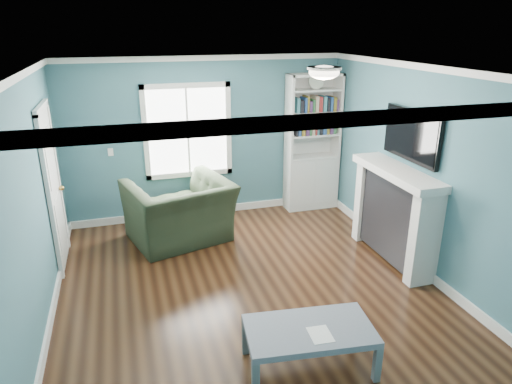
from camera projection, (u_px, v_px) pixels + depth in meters
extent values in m
plane|color=black|center=(249.00, 289.00, 5.57)|extent=(5.00, 5.00, 0.00)
plane|color=#41777F|center=(207.00, 139.00, 7.37)|extent=(4.50, 0.00, 4.50)
plane|color=#41777F|center=(357.00, 317.00, 2.87)|extent=(4.50, 0.00, 4.50)
plane|color=#41777F|center=(31.00, 211.00, 4.52)|extent=(0.00, 5.00, 5.00)
plane|color=#41777F|center=(421.00, 171.00, 5.73)|extent=(0.00, 5.00, 5.00)
plane|color=white|center=(248.00, 70.00, 4.67)|extent=(5.00, 5.00, 0.00)
cube|color=white|center=(209.00, 210.00, 7.78)|extent=(4.50, 0.03, 0.12)
cube|color=white|center=(52.00, 316.00, 4.95)|extent=(0.03, 5.00, 0.12)
cube|color=white|center=(408.00, 259.00, 6.15)|extent=(0.03, 5.00, 0.12)
cube|color=white|center=(204.00, 58.00, 6.92)|extent=(4.50, 0.04, 0.08)
cube|color=white|center=(373.00, 118.00, 2.46)|extent=(4.50, 0.04, 0.08)
cube|color=white|center=(9.00, 81.00, 4.09)|extent=(0.04, 5.00, 0.08)
cube|color=white|center=(433.00, 68.00, 5.29)|extent=(0.04, 5.00, 0.08)
cube|color=white|center=(188.00, 131.00, 7.23)|extent=(1.24, 0.01, 1.34)
cube|color=white|center=(145.00, 134.00, 7.04)|extent=(0.08, 0.06, 1.50)
cube|color=white|center=(228.00, 129.00, 7.40)|extent=(0.08, 0.06, 1.50)
cube|color=white|center=(190.00, 174.00, 7.46)|extent=(1.40, 0.06, 0.08)
cube|color=white|center=(185.00, 86.00, 6.98)|extent=(1.40, 0.06, 0.08)
cube|color=white|center=(188.00, 131.00, 7.22)|extent=(1.24, 0.03, 0.03)
cube|color=white|center=(188.00, 131.00, 7.22)|extent=(0.03, 0.03, 1.34)
cube|color=silver|center=(311.00, 182.00, 7.96)|extent=(0.90, 0.35, 0.90)
cube|color=silver|center=(289.00, 118.00, 7.44)|extent=(0.04, 0.35, 1.40)
cube|color=silver|center=(337.00, 115.00, 7.68)|extent=(0.04, 0.35, 1.40)
cube|color=silver|center=(310.00, 115.00, 7.71)|extent=(0.90, 0.02, 1.40)
cube|color=silver|center=(315.00, 75.00, 7.33)|extent=(0.90, 0.35, 0.04)
cube|color=silver|center=(312.00, 156.00, 7.79)|extent=(0.84, 0.33, 0.03)
cube|color=silver|center=(313.00, 135.00, 7.66)|extent=(0.84, 0.33, 0.03)
cube|color=silver|center=(314.00, 112.00, 7.53)|extent=(0.84, 0.33, 0.03)
cube|color=silver|center=(315.00, 90.00, 7.41)|extent=(0.84, 0.33, 0.03)
cube|color=black|center=(313.00, 127.00, 7.60)|extent=(0.70, 0.25, 0.22)
cube|color=#264C8C|center=(314.00, 105.00, 7.47)|extent=(0.70, 0.25, 0.22)
cylinder|color=beige|center=(316.00, 81.00, 7.31)|extent=(0.26, 0.06, 0.26)
cube|color=black|center=(395.00, 218.00, 6.11)|extent=(0.30, 1.20, 1.10)
cube|color=black|center=(392.00, 232.00, 6.17)|extent=(0.22, 0.65, 0.70)
cube|color=silver|center=(425.00, 239.00, 5.50)|extent=(0.36, 0.16, 1.20)
cube|color=silver|center=(368.00, 201.00, 6.70)|extent=(0.36, 0.16, 1.20)
cube|color=silver|center=(397.00, 172.00, 5.87)|extent=(0.44, 1.58, 0.10)
cube|color=black|center=(412.00, 135.00, 5.75)|extent=(0.06, 1.10, 0.65)
cube|color=silver|center=(53.00, 191.00, 5.88)|extent=(0.04, 0.80, 2.05)
cube|color=white|center=(50.00, 203.00, 5.47)|extent=(0.05, 0.08, 2.13)
cube|color=white|center=(58.00, 180.00, 6.28)|extent=(0.05, 0.08, 2.13)
cube|color=white|center=(41.00, 108.00, 5.51)|extent=(0.05, 0.98, 0.08)
sphere|color=#BF8C3F|center=(62.00, 188.00, 6.19)|extent=(0.07, 0.07, 0.07)
ellipsoid|color=white|center=(324.00, 72.00, 5.03)|extent=(0.34, 0.34, 0.15)
cylinder|color=white|center=(324.00, 68.00, 5.01)|extent=(0.38, 0.38, 0.03)
cube|color=white|center=(111.00, 152.00, 6.99)|extent=(0.08, 0.01, 0.12)
imported|color=#222D1C|center=(179.00, 202.00, 6.63)|extent=(1.59, 1.25, 1.22)
cube|color=#556066|center=(256.00, 380.00, 3.90)|extent=(0.07, 0.07, 0.36)
cube|color=#556066|center=(377.00, 364.00, 4.08)|extent=(0.07, 0.07, 0.36)
cube|color=#556066|center=(245.00, 337.00, 4.43)|extent=(0.07, 0.07, 0.36)
cube|color=#556066|center=(353.00, 325.00, 4.61)|extent=(0.07, 0.07, 0.36)
cube|color=slate|center=(310.00, 331.00, 4.18)|extent=(1.24, 0.77, 0.06)
cube|color=white|center=(320.00, 334.00, 4.08)|extent=(0.21, 0.26, 0.00)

